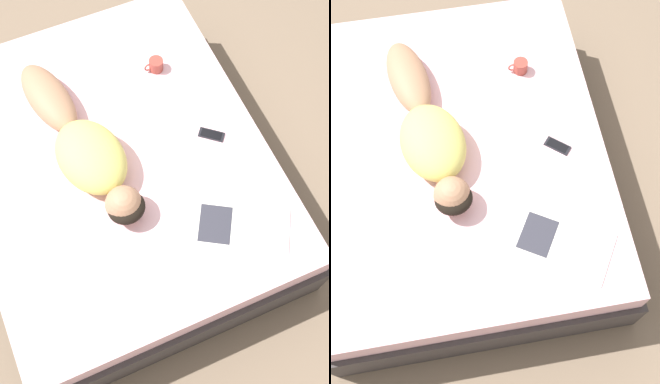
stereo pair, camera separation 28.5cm
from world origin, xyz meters
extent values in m
plane|color=#7A6651|center=(0.00, 0.00, 0.00)|extent=(12.00, 12.00, 0.00)
cube|color=#383333|center=(0.00, 0.00, 0.17)|extent=(1.72, 2.12, 0.35)
cube|color=beige|center=(0.00, 0.00, 0.44)|extent=(1.66, 2.06, 0.18)
ellipsoid|color=#A37556|center=(0.22, -0.47, 0.60)|extent=(0.32, 0.57, 0.15)
ellipsoid|color=#D1C660|center=(0.13, 0.01, 0.63)|extent=(0.44, 0.55, 0.21)
ellipsoid|color=black|center=(0.06, 0.37, 0.63)|extent=(0.23, 0.22, 0.11)
sphere|color=#A37556|center=(0.07, 0.34, 0.63)|extent=(0.20, 0.20, 0.20)
cube|color=silver|center=(-0.57, 0.74, 0.53)|extent=(0.38, 0.40, 0.01)
cube|color=silver|center=(-0.34, 0.60, 0.53)|extent=(0.38, 0.40, 0.01)
cube|color=#2D2D38|center=(-0.34, 0.60, 0.54)|extent=(0.26, 0.27, 0.00)
cylinder|color=#993D33|center=(-0.46, -0.46, 0.57)|extent=(0.09, 0.09, 0.08)
cylinder|color=black|center=(-0.46, -0.46, 0.60)|extent=(0.07, 0.07, 0.00)
torus|color=#993D33|center=(-0.41, -0.46, 0.57)|extent=(0.06, 0.01, 0.06)
cube|color=black|center=(-0.56, 0.10, 0.53)|extent=(0.15, 0.14, 0.01)
cube|color=black|center=(-0.56, 0.10, 0.54)|extent=(0.13, 0.12, 0.00)
camera|label=1|loc=(0.32, 1.45, 3.17)|focal=50.00mm
camera|label=2|loc=(0.04, 1.53, 3.17)|focal=50.00mm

